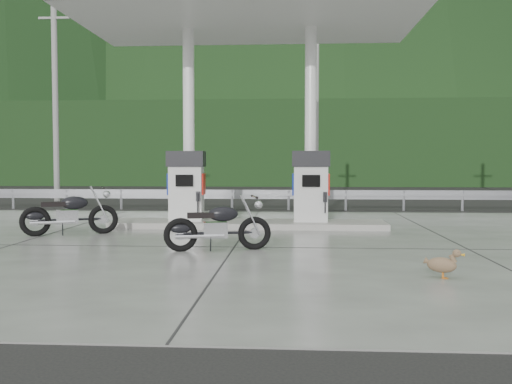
# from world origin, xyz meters

# --- Properties ---
(ground) EXTENTS (160.00, 160.00, 0.00)m
(ground) POSITION_xyz_m (0.00, 0.00, 0.00)
(ground) COLOR black
(ground) RESTS_ON ground
(forecourt_apron) EXTENTS (18.00, 14.00, 0.02)m
(forecourt_apron) POSITION_xyz_m (0.00, 0.00, 0.01)
(forecourt_apron) COLOR slate
(forecourt_apron) RESTS_ON ground
(pump_island) EXTENTS (7.00, 1.40, 0.15)m
(pump_island) POSITION_xyz_m (0.00, 2.50, 0.10)
(pump_island) COLOR gray
(pump_island) RESTS_ON forecourt_apron
(gas_pump_left) EXTENTS (0.95, 0.55, 1.80)m
(gas_pump_left) POSITION_xyz_m (-1.60, 2.50, 1.07)
(gas_pump_left) COLOR silver
(gas_pump_left) RESTS_ON pump_island
(gas_pump_right) EXTENTS (0.95, 0.55, 1.80)m
(gas_pump_right) POSITION_xyz_m (1.60, 2.50, 1.07)
(gas_pump_right) COLOR silver
(gas_pump_right) RESTS_ON pump_island
(canopy_column_left) EXTENTS (0.30, 0.30, 5.00)m
(canopy_column_left) POSITION_xyz_m (-1.60, 2.90, 2.67)
(canopy_column_left) COLOR white
(canopy_column_left) RESTS_ON pump_island
(canopy_column_right) EXTENTS (0.30, 0.30, 5.00)m
(canopy_column_right) POSITION_xyz_m (1.60, 2.90, 2.67)
(canopy_column_right) COLOR white
(canopy_column_right) RESTS_ON pump_island
(canopy_roof) EXTENTS (8.50, 5.00, 0.40)m
(canopy_roof) POSITION_xyz_m (0.00, 2.50, 5.37)
(canopy_roof) COLOR white
(canopy_roof) RESTS_ON canopy_column_left
(guardrail) EXTENTS (26.00, 0.16, 1.42)m
(guardrail) POSITION_xyz_m (0.00, 8.00, 0.71)
(guardrail) COLOR #96989D
(guardrail) RESTS_ON ground
(road) EXTENTS (60.00, 7.00, 0.01)m
(road) POSITION_xyz_m (0.00, 11.50, 0.00)
(road) COLOR black
(road) RESTS_ON ground
(utility_pole_a) EXTENTS (0.22, 0.22, 8.00)m
(utility_pole_a) POSITION_xyz_m (-8.00, 9.50, 4.00)
(utility_pole_a) COLOR gray
(utility_pole_a) RESTS_ON ground
(utility_pole_b) EXTENTS (0.22, 0.22, 8.00)m
(utility_pole_b) POSITION_xyz_m (2.00, 9.50, 4.00)
(utility_pole_b) COLOR gray
(utility_pole_b) RESTS_ON ground
(tree_band) EXTENTS (80.00, 6.00, 6.00)m
(tree_band) POSITION_xyz_m (0.00, 30.00, 3.00)
(tree_band) COLOR black
(tree_band) RESTS_ON ground
(forested_hills) EXTENTS (100.00, 40.00, 140.00)m
(forested_hills) POSITION_xyz_m (0.00, 60.00, 0.00)
(forested_hills) COLOR black
(forested_hills) RESTS_ON ground
(motorcycle_left) EXTENTS (2.11, 1.37, 0.96)m
(motorcycle_left) POSITION_xyz_m (-3.96, 0.66, 0.50)
(motorcycle_left) COLOR black
(motorcycle_left) RESTS_ON forecourt_apron
(motorcycle_right) EXTENTS (1.98, 1.03, 0.90)m
(motorcycle_right) POSITION_xyz_m (-0.26, -1.43, 0.47)
(motorcycle_right) COLOR black
(motorcycle_right) RESTS_ON forecourt_apron
(duck) EXTENTS (0.52, 0.35, 0.37)m
(duck) POSITION_xyz_m (3.28, -3.77, 0.20)
(duck) COLOR brown
(duck) RESTS_ON forecourt_apron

